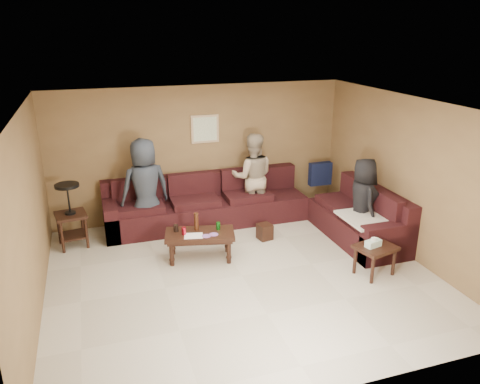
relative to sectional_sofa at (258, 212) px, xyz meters
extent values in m
plane|color=beige|center=(-0.81, -1.52, -0.33)|extent=(5.50, 5.50, 0.00)
cube|color=silver|center=(-0.81, -1.52, 2.12)|extent=(5.50, 5.00, 0.10)
cube|color=brown|center=(-0.81, 0.98, 0.92)|extent=(5.50, 0.10, 2.50)
cube|color=brown|center=(-0.81, -4.02, 0.92)|extent=(5.50, 0.10, 2.50)
cube|color=brown|center=(-3.56, -1.52, 0.92)|extent=(0.10, 5.00, 2.50)
cube|color=brown|center=(1.94, -1.52, 0.92)|extent=(0.10, 5.00, 2.50)
cube|color=#331114|center=(-0.81, 0.53, -0.10)|extent=(3.70, 0.90, 0.45)
cube|color=#331114|center=(-0.81, 0.86, 0.35)|extent=(3.70, 0.24, 0.45)
cube|color=#331114|center=(-2.54, 0.53, -0.01)|extent=(0.24, 0.90, 0.63)
cube|color=#331114|center=(1.49, -0.92, -0.10)|extent=(0.90, 2.00, 0.45)
cube|color=#331114|center=(1.82, -0.92, 0.35)|extent=(0.24, 2.00, 0.45)
cube|color=#331114|center=(1.49, -1.80, -0.01)|extent=(0.90, 0.24, 0.63)
cube|color=#101633|center=(1.49, 0.53, 0.42)|extent=(0.45, 0.14, 0.45)
cube|color=beige|center=(1.49, -1.37, 0.25)|extent=(1.00, 0.85, 0.04)
cube|color=black|center=(-1.27, -0.79, 0.09)|extent=(1.17, 0.76, 0.06)
cube|color=black|center=(-1.27, -0.79, 0.04)|extent=(1.07, 0.67, 0.05)
cylinder|color=black|center=(-1.74, -0.89, -0.13)|extent=(0.07, 0.07, 0.39)
cylinder|color=black|center=(-0.88, -1.08, -0.13)|extent=(0.07, 0.07, 0.39)
cylinder|color=black|center=(-1.65, -0.51, -0.13)|extent=(0.07, 0.07, 0.39)
cylinder|color=black|center=(-0.80, -0.70, -0.13)|extent=(0.07, 0.07, 0.39)
cylinder|color=red|center=(-1.52, -0.79, 0.18)|extent=(0.07, 0.07, 0.12)
cylinder|color=#16801D|center=(-0.96, -0.76, 0.18)|extent=(0.07, 0.07, 0.12)
cylinder|color=#361A0C|center=(-1.29, -0.67, 0.26)|extent=(0.07, 0.07, 0.28)
cylinder|color=black|center=(-1.61, -0.64, 0.18)|extent=(0.08, 0.08, 0.11)
cube|color=white|center=(-1.39, -0.89, 0.12)|extent=(0.32, 0.28, 0.00)
cylinder|color=#E45086|center=(-1.20, -0.96, 0.13)|extent=(0.14, 0.14, 0.01)
cylinder|color=#E45086|center=(-1.08, -0.94, 0.13)|extent=(0.14, 0.14, 0.01)
cube|color=black|center=(-3.18, 0.31, 0.23)|extent=(0.55, 0.55, 0.05)
cube|color=black|center=(-3.18, 0.31, -0.13)|extent=(0.48, 0.48, 0.03)
cylinder|color=black|center=(-3.34, 0.09, -0.05)|extent=(0.05, 0.05, 0.56)
cylinder|color=black|center=(-2.96, 0.15, -0.05)|extent=(0.05, 0.05, 0.56)
cylinder|color=black|center=(-3.40, 0.47, -0.05)|extent=(0.05, 0.05, 0.56)
cylinder|color=black|center=(-3.02, 0.53, -0.05)|extent=(0.05, 0.05, 0.56)
cylinder|color=black|center=(-3.18, 0.31, 0.27)|extent=(0.17, 0.17, 0.03)
cylinder|color=black|center=(-3.18, 0.31, 0.51)|extent=(0.03, 0.03, 0.46)
cylinder|color=black|center=(-3.18, 0.31, 0.74)|extent=(0.38, 0.38, 0.05)
cube|color=black|center=(1.07, -2.08, 0.11)|extent=(0.65, 0.58, 0.05)
cylinder|color=black|center=(0.89, -2.30, -0.11)|extent=(0.05, 0.05, 0.43)
cylinder|color=black|center=(1.32, -2.19, -0.11)|extent=(0.05, 0.05, 0.43)
cylinder|color=black|center=(0.81, -1.96, -0.11)|extent=(0.05, 0.05, 0.43)
cylinder|color=black|center=(1.24, -1.86, -0.11)|extent=(0.05, 0.05, 0.43)
cube|color=white|center=(1.01, -2.08, 0.18)|extent=(0.26, 0.17, 0.10)
cube|color=white|center=(1.01, -2.08, 0.25)|extent=(0.06, 0.04, 0.05)
cube|color=black|center=(-0.04, -0.43, -0.19)|extent=(0.26, 0.26, 0.27)
cube|color=tan|center=(-0.71, 0.96, 1.37)|extent=(0.52, 0.03, 0.52)
cube|color=silver|center=(-0.71, 0.95, 1.37)|extent=(0.44, 0.01, 0.44)
imported|color=#282F38|center=(-1.93, 0.40, 0.54)|extent=(0.93, 0.70, 1.73)
imported|color=tan|center=(0.07, 0.52, 0.50)|extent=(0.94, 0.82, 1.66)
imported|color=black|center=(1.43, -1.08, 0.42)|extent=(0.56, 0.78, 1.49)
camera|label=1|loc=(-2.73, -7.32, 3.16)|focal=35.00mm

